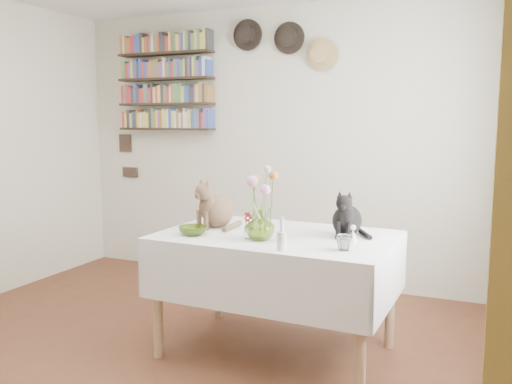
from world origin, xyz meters
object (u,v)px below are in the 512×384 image
at_px(black_cat, 347,212).
at_px(bookshelf_unit, 166,83).
at_px(tabby_cat, 218,202).
at_px(dining_table, 277,264).
at_px(flower_vase, 260,225).

height_order(black_cat, bookshelf_unit, bookshelf_unit).
bearing_deg(tabby_cat, dining_table, 13.33).
height_order(tabby_cat, flower_vase, tabby_cat).
xyz_separation_m(tabby_cat, flower_vase, (0.42, -0.26, -0.08)).
relative_size(dining_table, tabby_cat, 4.41).
bearing_deg(black_cat, bookshelf_unit, 145.24).
distance_m(dining_table, flower_vase, 0.34).
bearing_deg(flower_vase, bookshelf_unit, 136.05).
bearing_deg(dining_table, tabby_cat, 170.96).
bearing_deg(flower_vase, black_cat, 36.35).
bearing_deg(bookshelf_unit, dining_table, -39.85).
xyz_separation_m(dining_table, bookshelf_unit, (-1.72, 1.43, 1.26)).
distance_m(tabby_cat, bookshelf_unit, 2.07).
bearing_deg(dining_table, bookshelf_unit, 140.15).
bearing_deg(dining_table, black_cat, 18.56).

